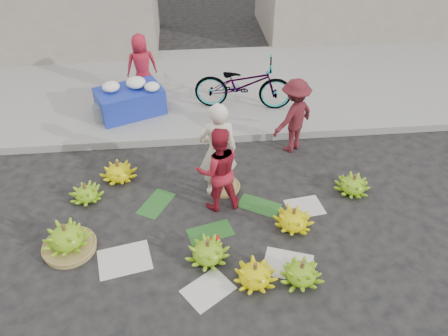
{
  "coord_description": "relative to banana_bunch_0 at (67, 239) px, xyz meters",
  "views": [
    {
      "loc": [
        -0.33,
        -4.65,
        4.61
      ],
      "look_at": [
        0.16,
        0.41,
        0.7
      ],
      "focal_mm": 35.0,
      "sensor_mm": 36.0,
      "label": 1
    }
  ],
  "objects": [
    {
      "name": "basket_spare",
      "position": [
        2.26,
        1.11,
        -0.18
      ],
      "size": [
        0.58,
        0.58,
        0.06
      ],
      "primitive_type": "cylinder",
      "rotation": [
        0.0,
        0.0,
        0.17
      ],
      "color": "olive",
      "rests_on": "ground"
    },
    {
      "name": "man_striped",
      "position": [
        3.59,
        2.12,
        0.48
      ],
      "size": [
        1.02,
        0.94,
        1.38
      ],
      "primitive_type": "imported",
      "rotation": [
        0.0,
        0.0,
        3.77
      ],
      "color": "maroon",
      "rests_on": "ground"
    },
    {
      "name": "bicycle",
      "position": [
        2.88,
        3.53,
        0.43
      ],
      "size": [
        1.0,
        2.05,
        1.03
      ],
      "primitive_type": "imported",
      "rotation": [
        0.0,
        0.0,
        1.41
      ],
      "color": "gray",
      "rests_on": "sidewalk"
    },
    {
      "name": "banana_bunch_5",
      "position": [
        4.31,
        0.83,
        -0.06
      ],
      "size": [
        0.67,
        0.67,
        0.35
      ],
      "rotation": [
        0.0,
        0.0,
        -0.27
      ],
      "color": "#5D9D16",
      "rests_on": "ground"
    },
    {
      "name": "banana_leaves",
      "position": [
        1.97,
        0.54,
        -0.21
      ],
      "size": [
        2.0,
        1.0,
        0.0
      ],
      "primitive_type": null,
      "color": "#1B501A",
      "rests_on": "ground"
    },
    {
      "name": "banana_bunch_3",
      "position": [
        3.07,
        -0.83,
        -0.06
      ],
      "size": [
        0.54,
        0.54,
        0.34
      ],
      "rotation": [
        0.0,
        0.0,
        0.0
      ],
      "color": "#5D9D16",
      "rests_on": "ground"
    },
    {
      "name": "banana_bunch_1",
      "position": [
        1.9,
        -0.36,
        -0.05
      ],
      "size": [
        0.68,
        0.68,
        0.36
      ],
      "rotation": [
        0.0,
        0.0,
        -0.19
      ],
      "color": "#5D9D16",
      "rests_on": "ground"
    },
    {
      "name": "newspaper_scatter",
      "position": [
        2.07,
        -0.46,
        -0.21
      ],
      "size": [
        3.2,
        1.8,
        0.0
      ],
      "primitive_type": null,
      "color": "silver",
      "rests_on": "ground"
    },
    {
      "name": "ground",
      "position": [
        2.07,
        0.34,
        -0.21
      ],
      "size": [
        80.0,
        80.0,
        0.0
      ],
      "primitive_type": "plane",
      "color": "black",
      "rests_on": "ground"
    },
    {
      "name": "banana_bunch_2",
      "position": [
        2.47,
        -0.8,
        -0.05
      ],
      "size": [
        0.67,
        0.67,
        0.36
      ],
      "rotation": [
        0.0,
        0.0,
        -0.2
      ],
      "color": "yellow",
      "rests_on": "ground"
    },
    {
      "name": "banana_bunch_0",
      "position": [
        0.0,
        0.0,
        0.0
      ],
      "size": [
        0.77,
        0.77,
        0.48
      ],
      "rotation": [
        0.0,
        0.0,
        0.25
      ],
      "color": "olive",
      "rests_on": "ground"
    },
    {
      "name": "vendor_cream",
      "position": [
        2.16,
        1.03,
        0.6
      ],
      "size": [
        0.62,
        0.43,
        1.62
      ],
      "primitive_type": "imported",
      "rotation": [
        0.0,
        0.0,
        3.21
      ],
      "color": "#EEE2C8",
      "rests_on": "ground"
    },
    {
      "name": "banana_bunch_4",
      "position": [
        3.18,
        0.13,
        -0.05
      ],
      "size": [
        0.65,
        0.65,
        0.37
      ],
      "rotation": [
        0.0,
        0.0,
        -0.11
      ],
      "color": "yellow",
      "rests_on": "ground"
    },
    {
      "name": "incense_stack",
      "position": [
        1.97,
        -0.11,
        -0.15
      ],
      "size": [
        0.25,
        0.19,
        0.1
      ],
      "primitive_type": "cube",
      "rotation": [
        0.0,
        0.0,
        0.55
      ],
      "color": "red",
      "rests_on": "ground"
    },
    {
      "name": "banana_bunch_7",
      "position": [
        0.54,
        1.52,
        -0.05
      ],
      "size": [
        0.68,
        0.68,
        0.36
      ],
      "rotation": [
        0.0,
        0.0,
        -0.2
      ],
      "color": "yellow",
      "rests_on": "ground"
    },
    {
      "name": "banana_bunch_6",
      "position": [
        0.08,
        1.04,
        -0.08
      ],
      "size": [
        0.59,
        0.59,
        0.32
      ],
      "rotation": [
        0.0,
        0.0,
        0.23
      ],
      "color": "#5D9D16",
      "rests_on": "ground"
    },
    {
      "name": "grey_bucket",
      "position": [
        0.07,
        3.25,
        0.08
      ],
      "size": [
        0.3,
        0.3,
        0.34
      ],
      "primitive_type": "cylinder",
      "color": "slate",
      "rests_on": "sidewalk"
    },
    {
      "name": "vendor_red",
      "position": [
        2.13,
        0.72,
        0.48
      ],
      "size": [
        0.74,
        0.61,
        1.38
      ],
      "primitive_type": "imported",
      "rotation": [
        0.0,
        0.0,
        3.28
      ],
      "color": "#B61C2C",
      "rests_on": "ground"
    },
    {
      "name": "sidewalk",
      "position": [
        2.07,
        4.64,
        -0.15
      ],
      "size": [
        40.0,
        4.0,
        0.12
      ],
      "primitive_type": "cube",
      "color": "gray",
      "rests_on": "ground"
    },
    {
      "name": "curb",
      "position": [
        2.07,
        2.54,
        -0.14
      ],
      "size": [
        40.0,
        0.25,
        0.15
      ],
      "primitive_type": "cube",
      "color": "gray",
      "rests_on": "ground"
    },
    {
      "name": "flower_table",
      "position": [
        0.63,
        3.5,
        0.21
      ],
      "size": [
        1.46,
        1.2,
        0.73
      ],
      "rotation": [
        0.0,
        0.0,
        0.39
      ],
      "color": "#18299F",
      "rests_on": "sidewalk"
    },
    {
      "name": "flower_vendor",
      "position": [
        0.85,
        4.29,
        0.57
      ],
      "size": [
        0.72,
        0.56,
        1.31
      ],
      "primitive_type": "imported",
      "rotation": [
        0.0,
        0.0,
        3.38
      ],
      "color": "#B61C2C",
      "rests_on": "sidewalk"
    }
  ]
}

